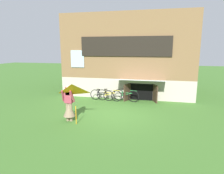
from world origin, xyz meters
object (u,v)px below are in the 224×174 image
Objects in this scene: bicycle_black at (102,95)px; bicycle_green at (126,95)px; kite at (72,95)px; person at (69,106)px; bicycle_yellow at (109,95)px.

bicycle_green is at bearing 10.58° from bicycle_black.
bicycle_black is at bearing 89.87° from kite.
kite reaches higher than bicycle_green.
kite is 4.47m from bicycle_black.
person is 1.02× the size of bicycle_yellow.
kite is 1.01× the size of bicycle_green.
bicycle_green is (1.53, 4.47, -0.98)m from kite.
person reaches higher than kite.
bicycle_green is 1.01× the size of bicycle_yellow.
person is 3.87m from bicycle_yellow.
bicycle_yellow reaches higher than bicycle_black.
person is 4.37m from bicycle_green.
bicycle_black is (-0.49, 0.02, -0.02)m from bicycle_yellow.
kite reaches higher than bicycle_black.
kite is (0.45, -0.60, 0.64)m from person.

